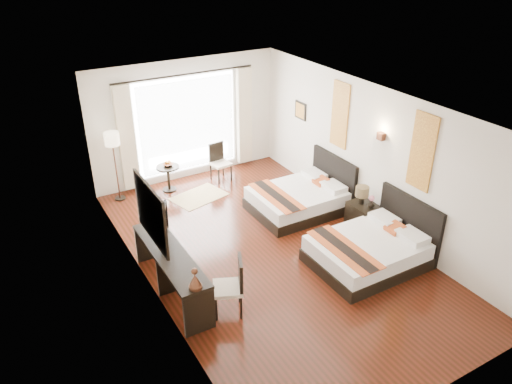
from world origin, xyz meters
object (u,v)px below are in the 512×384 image
bed_near (371,249)px  fruit_bowl (168,165)px  console_desk (172,272)px  window_chair (220,169)px  vase (371,207)px  television (160,227)px  bed_far (301,198)px  side_table (169,178)px  nightstand (363,217)px  desk_chair (229,296)px  table_lamp (362,193)px  floor_lamp (112,144)px

bed_near → fruit_bowl: bearing=114.4°
console_desk → window_chair: size_ratio=2.47×
vase → television: size_ratio=0.17×
bed_far → fruit_bowl: size_ratio=8.82×
vase → side_table: vase is taller
console_desk → window_chair: 4.20m
bed_far → nightstand: size_ratio=3.30×
vase → nightstand: bearing=100.4°
bed_far → window_chair: 2.30m
vase → console_desk: (-3.99, 0.21, -0.20)m
vase → side_table: size_ratio=0.25×
console_desk → nightstand: bearing=-0.9°
window_chair → vase: bearing=16.1°
window_chair → desk_chair: bearing=-30.8°
bed_near → table_lamp: size_ratio=4.68×
vase → bed_near: bearing=-129.6°
bed_far → console_desk: size_ratio=0.86×
vase → console_desk: 4.00m
bed_near → fruit_bowl: bed_near is taller
console_desk → television: size_ratio=2.49×
nightstand → console_desk: size_ratio=0.26×
bed_near → television: size_ratio=2.19×
nightstand → window_chair: window_chair is taller
fruit_bowl → vase: bearing=-53.7°
bed_near → console_desk: (-3.33, 1.01, 0.09)m
television → floor_lamp: (0.16, 3.16, 0.30)m
nightstand → desk_chair: size_ratio=0.60×
desk_chair → bed_far: bearing=-118.7°
floor_lamp → fruit_bowl: size_ratio=7.23×
bed_near → desk_chair: bed_near is taller
nightstand → table_lamp: (-0.03, 0.07, 0.51)m
table_lamp → window_chair: (-1.39, 3.33, -0.51)m
floor_lamp → window_chair: (2.36, -0.24, -1.04)m
vase → side_table: (-2.71, 3.65, -0.28)m
television → window_chair: television is taller
table_lamp → television: bearing=173.9°
bed_near → vase: bearing=50.4°
bed_near → desk_chair: size_ratio=2.02×
table_lamp → side_table: 4.36m
television → side_table: television is taller
nightstand → fruit_bowl: bearing=127.1°
nightstand → fruit_bowl: (-2.66, 3.52, 0.34)m
console_desk → desk_chair: size_ratio=2.29×
desk_chair → side_table: size_ratio=1.62×
nightstand → side_table: side_table is taller
floor_lamp → window_chair: bearing=-5.8°
table_lamp → vase: 0.31m
bed_near → side_table: bed_near is taller
bed_far → fruit_bowl: bed_far is taller
television → desk_chair: size_ratio=0.92×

